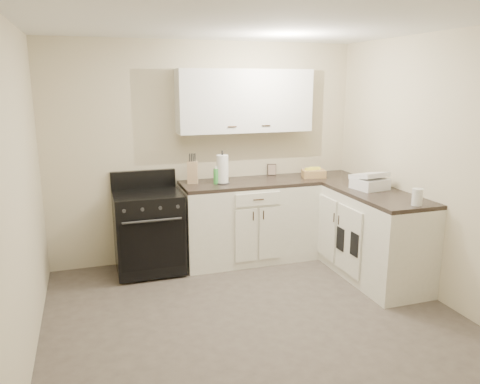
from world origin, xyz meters
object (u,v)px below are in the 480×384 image
object	(u,v)px
wicker_basket	(314,174)
countertop_grill	(370,184)
knife_block	(193,172)
stove	(149,232)
paper_towel	(222,169)

from	to	relation	value
wicker_basket	countertop_grill	world-z (taller)	countertop_grill
knife_block	wicker_basket	size ratio (longest dim) A/B	0.93
countertop_grill	knife_block	bearing A→B (deg)	143.50
stove	paper_towel	world-z (taller)	paper_towel
countertop_grill	paper_towel	bearing A→B (deg)	141.65
knife_block	wicker_basket	world-z (taller)	knife_block
stove	wicker_basket	distance (m)	2.04
knife_block	paper_towel	size ratio (longest dim) A/B	0.77
stove	paper_towel	size ratio (longest dim) A/B	2.72
stove	countertop_grill	size ratio (longest dim) A/B	2.74
wicker_basket	paper_towel	bearing A→B (deg)	179.13
stove	paper_towel	distance (m)	1.06
stove	knife_block	bearing A→B (deg)	12.81
wicker_basket	stove	bearing A→B (deg)	-179.98
stove	paper_towel	xyz separation A→B (m)	(0.85, 0.02, 0.64)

